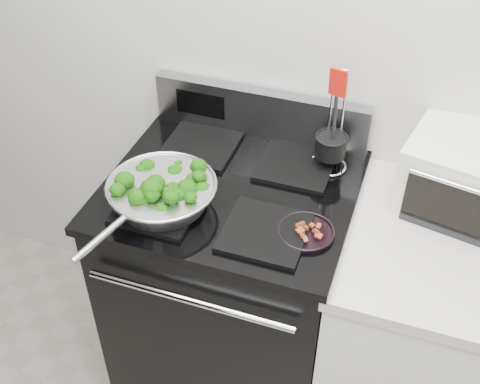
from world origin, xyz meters
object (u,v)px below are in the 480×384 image
at_px(utensil_holder, 330,151).
at_px(skillet, 161,193).
at_px(bacon_plate, 306,229).
at_px(gas_range, 232,282).
at_px(toaster_oven, 474,179).

bearing_deg(utensil_holder, skillet, -126.62).
xyz_separation_m(skillet, bacon_plate, (0.44, 0.03, -0.04)).
distance_m(gas_range, skillet, 0.56).
height_order(bacon_plate, utensil_holder, utensil_holder).
relative_size(gas_range, toaster_oven, 2.48).
distance_m(gas_range, utensil_holder, 0.63).
bearing_deg(skillet, gas_range, 58.35).
bearing_deg(bacon_plate, skillet, -176.63).
distance_m(utensil_holder, toaster_oven, 0.45).
bearing_deg(toaster_oven, gas_range, -154.82).
height_order(utensil_holder, toaster_oven, utensil_holder).
xyz_separation_m(skillet, toaster_oven, (0.88, 0.34, 0.03)).
bearing_deg(toaster_oven, utensil_holder, -171.45).
bearing_deg(gas_range, skillet, -135.42).
height_order(gas_range, toaster_oven, toaster_oven).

